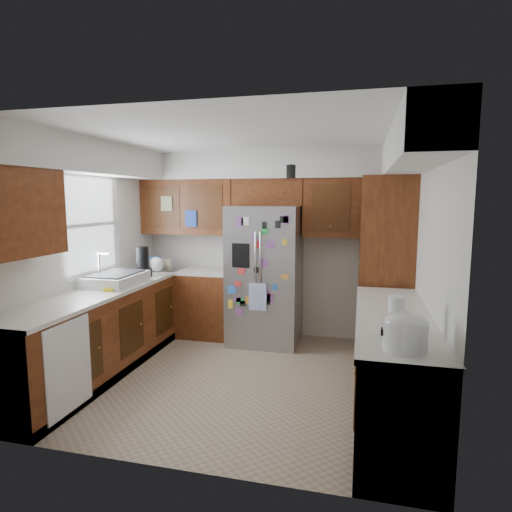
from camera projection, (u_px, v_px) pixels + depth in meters
The scene contains 12 objects.
floor at pixel (240, 378), 4.55m from camera, with size 3.60×3.60×0.00m, color tan.
room_shell at pixel (239, 205), 4.68m from camera, with size 3.64×3.24×2.52m.
left_counter_run at pixel (125, 329), 4.84m from camera, with size 1.36×3.20×0.92m.
right_counter_run at pixel (392, 371), 3.68m from camera, with size 0.63×2.25×0.92m.
pantry at pixel (385, 267), 5.16m from camera, with size 0.60×0.90×2.15m, color #47200D.
fridge at pixel (265, 275), 5.59m from camera, with size 0.90×0.79×1.80m.
bridge_cabinet at pixel (269, 192), 5.66m from camera, with size 0.96×0.34×0.35m, color #47200D.
fridge_top_items at pixel (271, 168), 5.58m from camera, with size 0.81×0.38×0.30m.
sink_assembly at pixel (115, 279), 4.86m from camera, with size 0.52×0.73×0.37m.
left_counter_clutter at pixel (149, 264), 5.56m from camera, with size 0.33×0.79×0.38m.
rice_cooker at pixel (405, 330), 2.75m from camera, with size 0.29×0.28×0.25m.
paper_towel at pixel (396, 314), 3.15m from camera, with size 0.12×0.12×0.26m, color white.
Camera 1 is at (1.20, -4.17, 1.89)m, focal length 30.00 mm.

